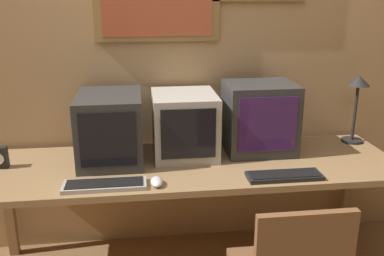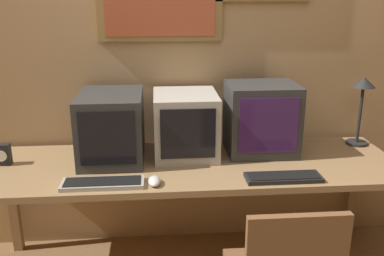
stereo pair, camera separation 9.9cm
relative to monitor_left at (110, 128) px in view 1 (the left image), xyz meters
name	(u,v)px [view 1 (the left image)]	position (x,y,z in m)	size (l,w,h in m)	color
wall_back	(184,51)	(0.46, 0.31, 0.39)	(8.00, 0.08, 2.60)	tan
desk	(192,173)	(0.46, -0.12, -0.26)	(2.40, 0.73, 0.72)	#99754C
monitor_left	(110,128)	(0.00, 0.00, 0.00)	(0.36, 0.48, 0.39)	#333333
monitor_center	(184,124)	(0.43, 0.04, -0.01)	(0.37, 0.42, 0.38)	#B7B2A8
monitor_right	(259,118)	(0.89, 0.04, 0.02)	(0.42, 0.35, 0.42)	#333333
keyboard_main	(105,185)	(-0.02, -0.38, -0.18)	(0.42, 0.14, 0.03)	#A8A399
keyboard_side	(284,176)	(0.92, -0.38, -0.18)	(0.40, 0.13, 0.03)	black
mouse_near_keyboard	(157,182)	(0.24, -0.39, -0.18)	(0.06, 0.11, 0.04)	silver
desk_lamp	(357,94)	(1.55, 0.12, 0.13)	(0.14, 0.14, 0.44)	black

